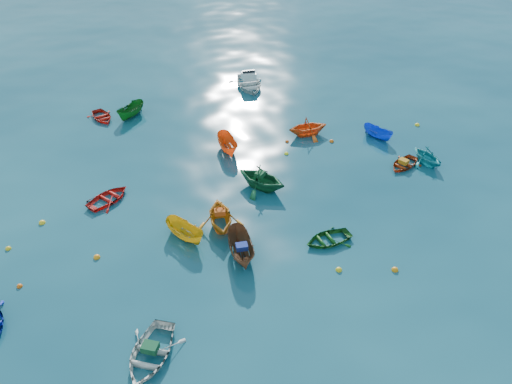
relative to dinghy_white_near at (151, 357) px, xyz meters
name	(u,v)px	position (x,y,z in m)	size (l,w,h in m)	color
ground	(284,248)	(7.99, 4.78, 0.00)	(160.00, 160.00, 0.00)	#093243
dinghy_white_near	(151,357)	(0.00, 0.00, 0.00)	(2.47, 3.45, 0.72)	beige
sampan_brown_mid	(242,256)	(5.59, 4.91, 0.00)	(1.26, 3.34, 1.29)	brown
dinghy_orange_w	(221,226)	(5.17, 7.73, 0.00)	(2.76, 3.20, 1.68)	#C97212
sampan_yellow_mid	(186,238)	(3.03, 7.30, 0.00)	(1.08, 2.88, 1.11)	gold
dinghy_green_e	(328,241)	(10.52, 4.57, 0.00)	(1.95, 2.73, 0.57)	#114C14
dinghy_cyan_se	(426,163)	(20.39, 9.95, 0.00)	(2.22, 2.57, 1.35)	teal
dinghy_red_nw	(109,200)	(-0.79, 12.29, 0.00)	(2.06, 2.88, 0.60)	red
sampan_orange_n	(228,151)	(7.83, 15.77, 0.00)	(1.18, 3.12, 1.21)	#F55B17
dinghy_green_n	(261,188)	(8.64, 10.63, 0.00)	(2.89, 3.35, 1.76)	#13532D
dinghy_red_ne	(403,166)	(18.73, 10.11, 0.00)	(1.86, 2.60, 0.54)	#9E300D
sampan_blue_far	(377,138)	(18.99, 14.18, 0.00)	(0.95, 2.53, 0.98)	blue
dinghy_red_far	(102,119)	(-0.42, 23.73, 0.00)	(1.96, 2.73, 0.57)	red
dinghy_orange_far	(307,135)	(14.17, 16.18, 0.00)	(2.58, 2.99, 1.57)	#E15215
sampan_green_far	(132,117)	(1.88, 23.36, 0.00)	(1.13, 3.01, 1.16)	#135318
motorboat_white	(249,87)	(12.59, 25.98, 0.00)	(3.13, 4.38, 1.51)	silver
tarp_green_a	(150,347)	(0.05, 0.09, 0.53)	(0.69, 0.52, 0.33)	#124827
tarp_blue_a	(242,247)	(5.57, 4.76, 0.79)	(0.62, 0.47, 0.30)	navy
tarp_orange_a	(220,212)	(5.17, 7.78, 0.99)	(0.61, 0.46, 0.29)	#BB4613
tarp_green_b	(260,174)	(8.57, 10.71, 1.03)	(0.63, 0.47, 0.30)	#114621
tarp_orange_b	(403,161)	(18.64, 10.07, 0.42)	(0.61, 0.46, 0.29)	#BE7613
buoy_or_a	(20,287)	(-5.65, 6.21, 0.00)	(0.29, 0.29, 0.29)	#E0540C
buoy_ye_a	(339,270)	(10.10, 2.30, 0.00)	(0.34, 0.34, 0.34)	gold
buoy_or_b	(395,270)	(12.88, 1.40, 0.00)	(0.37, 0.37, 0.37)	orange
buoy_ye_b	(8,249)	(-6.40, 9.40, 0.00)	(0.32, 0.32, 0.32)	gold
buoy_or_c	(97,258)	(-1.83, 7.19, 0.00)	(0.37, 0.37, 0.37)	orange
buoy_ye_c	(286,154)	(11.66, 14.07, 0.00)	(0.32, 0.32, 0.32)	#FFF11A
buoy_or_d	(287,142)	(12.33, 15.67, 0.00)	(0.29, 0.29, 0.29)	#D8450B
buoy_ye_d	(42,223)	(-4.69, 11.20, 0.00)	(0.38, 0.38, 0.38)	yellow
buoy_or_e	(332,142)	(15.48, 14.68, 0.00)	(0.34, 0.34, 0.34)	#DA540B
buoy_ye_e	(417,125)	(22.95, 14.95, 0.00)	(0.37, 0.37, 0.37)	yellow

